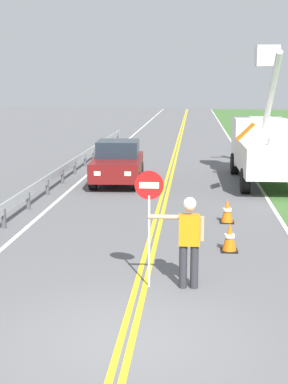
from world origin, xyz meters
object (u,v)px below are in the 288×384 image
(oncoming_sedan_nearest, at_px, (118,163))
(traffic_cone_mid, at_px, (227,211))
(flagger_worker, at_px, (189,237))
(traffic_cone_lead, at_px, (230,238))
(utility_bucket_truck, at_px, (265,147))
(stop_sign_paddle, at_px, (149,203))

(oncoming_sedan_nearest, distance_m, traffic_cone_mid, 7.10)
(flagger_worker, xyz_separation_m, oncoming_sedan_nearest, (-2.93, 11.05, -0.21))
(flagger_worker, height_order, oncoming_sedan_nearest, flagger_worker)
(traffic_cone_mid, bearing_deg, traffic_cone_lead, -92.18)
(oncoming_sedan_nearest, height_order, traffic_cone_mid, oncoming_sedan_nearest)
(utility_bucket_truck, xyz_separation_m, oncoming_sedan_nearest, (-5.88, -1.05, -0.58))
(oncoming_sedan_nearest, bearing_deg, utility_bucket_truck, 10.09)
(traffic_cone_lead, distance_m, traffic_cone_mid, 2.74)
(stop_sign_paddle, relative_size, oncoming_sedan_nearest, 0.56)
(utility_bucket_truck, distance_m, traffic_cone_mid, 7.24)
(stop_sign_paddle, xyz_separation_m, utility_bucket_truck, (3.73, 12.11, -0.30))
(stop_sign_paddle, relative_size, traffic_cone_lead, 3.33)
(flagger_worker, bearing_deg, traffic_cone_mid, 78.37)
(stop_sign_paddle, height_order, oncoming_sedan_nearest, stop_sign_paddle)
(stop_sign_paddle, bearing_deg, traffic_cone_lead, 54.94)
(flagger_worker, distance_m, oncoming_sedan_nearest, 11.43)
(stop_sign_paddle, distance_m, traffic_cone_mid, 5.69)
(flagger_worker, height_order, traffic_cone_lead, flagger_worker)
(oncoming_sedan_nearest, bearing_deg, traffic_cone_mid, -55.70)
(flagger_worker, bearing_deg, traffic_cone_lead, 68.57)
(utility_bucket_truck, xyz_separation_m, traffic_cone_mid, (-1.89, -6.90, -1.08))
(traffic_cone_lead, bearing_deg, stop_sign_paddle, -125.06)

